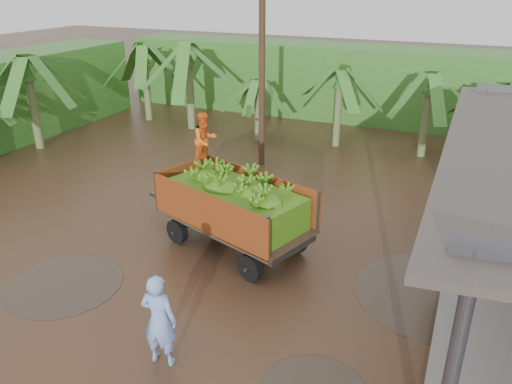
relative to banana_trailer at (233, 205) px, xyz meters
The scene contains 6 objects.
ground 1.95m from the banana_trailer, 75.18° to the right, with size 100.00×100.00×0.00m, color black.
hedge_north 14.67m from the banana_trailer, 96.35° to the left, with size 22.00×3.00×3.60m, color #2D661E.
banana_trailer is the anchor object (origin of this frame).
man_blue 4.57m from the banana_trailer, 81.46° to the right, with size 0.71×0.46×1.93m, color #7D9EE4.
utility_pole 7.12m from the banana_trailer, 106.70° to the left, with size 1.20×0.24×8.11m.
banana_plants 7.57m from the banana_trailer, 142.63° to the left, with size 24.11×20.73×4.08m.
Camera 1 is at (4.99, -9.24, 6.86)m, focal length 35.00 mm.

